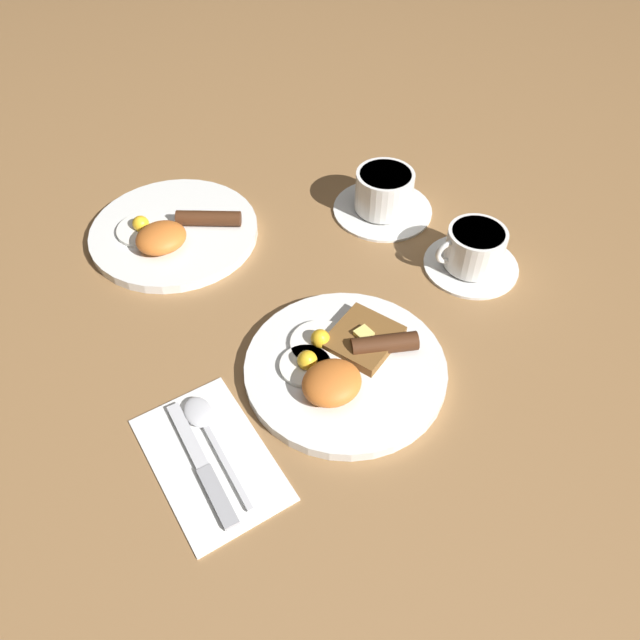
{
  "coord_description": "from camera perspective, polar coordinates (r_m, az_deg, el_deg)",
  "views": [
    {
      "loc": [
        -0.31,
        -0.38,
        0.64
      ],
      "look_at": [
        0.01,
        0.07,
        0.03
      ],
      "focal_mm": 35.0,
      "sensor_mm": 36.0,
      "label": 1
    }
  ],
  "objects": [
    {
      "name": "ground_plane",
      "position": [
        0.8,
        2.32,
        -4.79
      ],
      "size": [
        3.0,
        3.0,
        0.0
      ],
      "primitive_type": "plane",
      "color": "olive"
    },
    {
      "name": "breakfast_plate_near",
      "position": [
        0.79,
        2.26,
        -4.22
      ],
      "size": [
        0.26,
        0.26,
        0.05
      ],
      "color": "white",
      "rests_on": "ground_plane"
    },
    {
      "name": "breakfast_plate_far",
      "position": [
        1.0,
        -13.31,
        7.85
      ],
      "size": [
        0.26,
        0.26,
        0.05
      ],
      "color": "white",
      "rests_on": "ground_plane"
    },
    {
      "name": "teacup_near",
      "position": [
        0.94,
        13.85,
        6.07
      ],
      "size": [
        0.14,
        0.14,
        0.07
      ],
      "color": "white",
      "rests_on": "ground_plane"
    },
    {
      "name": "teacup_far",
      "position": [
        1.03,
        5.88,
        11.3
      ],
      "size": [
        0.16,
        0.16,
        0.07
      ],
      "color": "white",
      "rests_on": "ground_plane"
    },
    {
      "name": "napkin",
      "position": [
        0.74,
        -10.0,
        -12.34
      ],
      "size": [
        0.13,
        0.2,
        0.01
      ],
      "primitive_type": "cube",
      "rotation": [
        0.0,
        0.0,
        -0.05
      ],
      "color": "white",
      "rests_on": "ground_plane"
    },
    {
      "name": "knife",
      "position": [
        0.73,
        -10.56,
        -13.23
      ],
      "size": [
        0.03,
        0.18,
        0.01
      ],
      "rotation": [
        0.0,
        0.0,
        1.48
      ],
      "color": "silver",
      "rests_on": "napkin"
    },
    {
      "name": "spoon",
      "position": [
        0.76,
        -10.53,
        -9.25
      ],
      "size": [
        0.04,
        0.17,
        0.01
      ],
      "rotation": [
        0.0,
        0.0,
        1.48
      ],
      "color": "silver",
      "rests_on": "napkin"
    }
  ]
}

